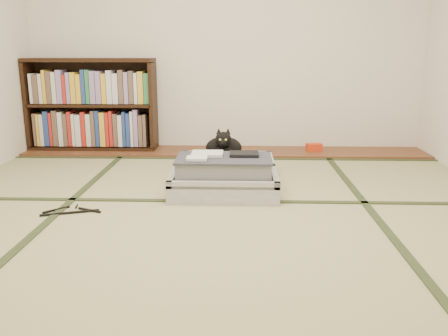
{
  "coord_description": "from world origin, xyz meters",
  "views": [
    {
      "loc": [
        0.16,
        -2.68,
        1.01
      ],
      "look_at": [
        0.05,
        0.35,
        0.25
      ],
      "focal_mm": 38.0,
      "sensor_mm": 36.0,
      "label": 1
    }
  ],
  "objects": [
    {
      "name": "bookcase",
      "position": [
        -1.35,
        2.07,
        0.45
      ],
      "size": [
        1.29,
        0.29,
        0.92
      ],
      "color": "black",
      "rests_on": "wood_strip"
    },
    {
      "name": "red_item",
      "position": [
        0.9,
        2.03,
        0.06
      ],
      "size": [
        0.16,
        0.12,
        0.07
      ],
      "primitive_type": "cube",
      "rotation": [
        0.0,
        0.0,
        0.19
      ],
      "color": "red",
      "rests_on": "wood_strip"
    },
    {
      "name": "cable_coil",
      "position": [
        0.2,
        1.09,
        0.16
      ],
      "size": [
        0.11,
        0.11,
        0.03
      ],
      "color": "white",
      "rests_on": "suitcase"
    },
    {
      "name": "cat",
      "position": [
        0.02,
        1.06,
        0.25
      ],
      "size": [
        0.34,
        0.34,
        0.27
      ],
      "color": "black",
      "rests_on": "suitcase"
    },
    {
      "name": "tatami_borders",
      "position": [
        0.0,
        0.49,
        0.0
      ],
      "size": [
        4.0,
        4.5,
        0.01
      ],
      "color": "#2D381E",
      "rests_on": "ground"
    },
    {
      "name": "wood_strip",
      "position": [
        0.0,
        2.0,
        0.01
      ],
      "size": [
        4.0,
        0.5,
        0.02
      ],
      "primitive_type": "cube",
      "color": "brown",
      "rests_on": "ground"
    },
    {
      "name": "suitcase",
      "position": [
        0.04,
        0.77,
        0.11
      ],
      "size": [
        0.76,
        1.01,
        0.3
      ],
      "color": "silver",
      "rests_on": "floor"
    },
    {
      "name": "floor",
      "position": [
        0.0,
        0.0,
        0.0
      ],
      "size": [
        4.5,
        4.5,
        0.0
      ],
      "primitive_type": "plane",
      "color": "tan",
      "rests_on": "ground"
    },
    {
      "name": "hanger",
      "position": [
        -0.92,
        0.15,
        0.01
      ],
      "size": [
        0.37,
        0.22,
        0.01
      ],
      "color": "black",
      "rests_on": "floor"
    }
  ]
}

